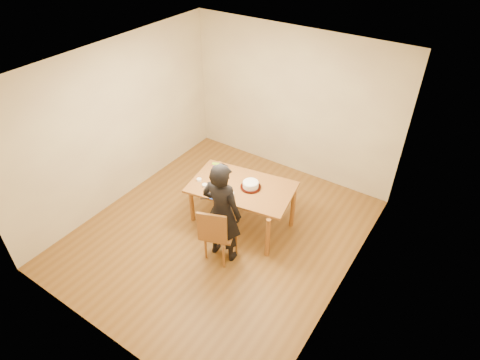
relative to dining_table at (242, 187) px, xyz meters
The scene contains 16 objects.
room_shell 0.64m from the dining_table, 162.04° to the right, with size 4.00×4.50×2.70m.
dining_table is the anchor object (origin of this frame).
dining_chair 0.84m from the dining_table, 79.05° to the right, with size 0.38×0.38×0.04m, color brown.
cake_plate 0.14m from the dining_table, 17.45° to the left, with size 0.32×0.32×0.02m, color red.
cake 0.16m from the dining_table, 17.45° to the left, with size 0.24×0.24×0.08m, color white.
frosting_dome 0.19m from the dining_table, 17.45° to the left, with size 0.24×0.24×0.03m, color white.
frosting_tub 0.32m from the dining_table, 87.37° to the right, with size 0.09×0.09×0.08m, color white.
frosting_lid 0.52m from the dining_table, 114.32° to the right, with size 0.09×0.09×0.01m, color #1B3EB1.
frosting_dollop 0.52m from the dining_table, 114.32° to the right, with size 0.04×0.04×0.02m, color white.
ramekin_green 0.57m from the dining_table, 146.32° to the right, with size 0.08×0.08×0.04m, color white.
ramekin_yellow 0.43m from the dining_table, 160.69° to the right, with size 0.09×0.09×0.04m, color white.
ramekin_multi 0.69m from the dining_table, 158.53° to the right, with size 0.08×0.08×0.04m, color white.
candy_box_pink 0.70m from the dining_table, 160.70° to the left, with size 0.12×0.06×0.02m, color #ED37A2.
candy_box_green 0.71m from the dining_table, 160.53° to the left, with size 0.12×0.06×0.02m, color green.
spatula 0.62m from the dining_table, 116.92° to the right, with size 0.16×0.02×0.01m, color black.
person 0.75m from the dining_table, 78.39° to the right, with size 0.60×0.39×1.63m, color black.
Camera 1 is at (2.85, -3.70, 4.50)m, focal length 30.00 mm.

